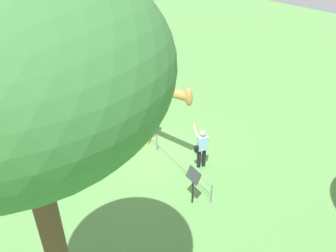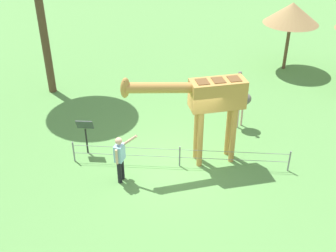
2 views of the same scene
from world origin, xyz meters
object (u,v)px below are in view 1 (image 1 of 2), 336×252
(visitor, at_px, (202,146))
(tree_east, at_px, (10,73))
(info_sign, at_px, (193,180))
(giraffe, at_px, (137,94))
(ostrich, at_px, (72,120))

(visitor, bearing_deg, tree_east, -55.51)
(visitor, bearing_deg, info_sign, -44.56)
(giraffe, relative_size, visitor, 2.28)
(visitor, xyz_separation_m, tree_east, (4.08, -5.94, 5.41))
(info_sign, bearing_deg, visitor, 135.44)
(giraffe, height_order, ostrich, giraffe)
(giraffe, xyz_separation_m, tree_east, (6.64, -4.70, 4.02))
(ostrich, bearing_deg, visitor, 42.41)
(visitor, relative_size, ostrich, 0.74)
(tree_east, bearing_deg, info_sign, 120.40)
(info_sign, bearing_deg, ostrich, -157.83)
(visitor, bearing_deg, ostrich, -137.59)
(visitor, distance_m, info_sign, 1.98)
(giraffe, bearing_deg, tree_east, -35.26)
(tree_east, distance_m, info_sign, 7.52)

